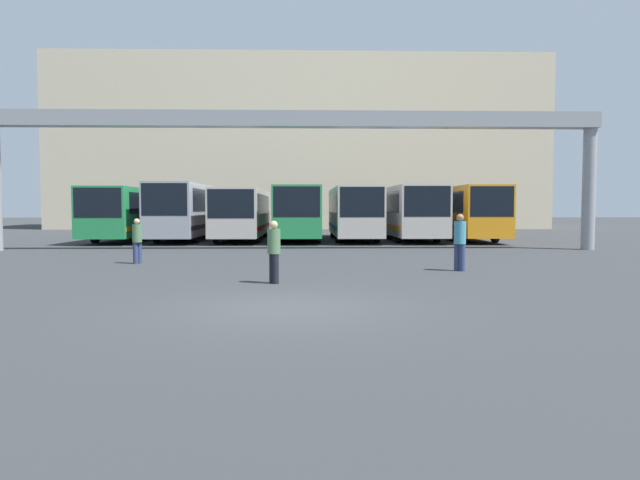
# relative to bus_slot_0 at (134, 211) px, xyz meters

# --- Properties ---
(ground_plane) EXTENTS (200.00, 200.00, 0.00)m
(ground_plane) POSITION_rel_bus_slot_0_xyz_m (9.98, -24.08, -1.76)
(ground_plane) COLOR #2D3033
(building_backdrop) EXTENTS (45.43, 12.00, 15.70)m
(building_backdrop) POSITION_rel_bus_slot_0_xyz_m (9.98, 21.63, 6.09)
(building_backdrop) COLOR beige
(building_backdrop) RESTS_ON ground
(overhead_gantry) EXTENTS (27.66, 0.80, 6.28)m
(overhead_gantry) POSITION_rel_bus_slot_0_xyz_m (9.98, -9.05, 3.52)
(overhead_gantry) COLOR gray
(overhead_gantry) RESTS_ON ground
(bus_slot_0) EXTENTS (2.63, 12.39, 3.05)m
(bus_slot_0) POSITION_rel_bus_slot_0_xyz_m (0.00, 0.00, 0.00)
(bus_slot_0) COLOR #268C4C
(bus_slot_0) RESTS_ON ground
(bus_slot_1) EXTENTS (2.53, 12.21, 3.28)m
(bus_slot_1) POSITION_rel_bus_slot_0_xyz_m (3.33, -0.09, 0.13)
(bus_slot_1) COLOR #999EA5
(bus_slot_1) RESTS_ON ground
(bus_slot_2) EXTENTS (2.58, 11.09, 2.98)m
(bus_slot_2) POSITION_rel_bus_slot_0_xyz_m (6.66, -0.65, -0.04)
(bus_slot_2) COLOR beige
(bus_slot_2) RESTS_ON ground
(bus_slot_3) EXTENTS (2.61, 10.67, 3.12)m
(bus_slot_3) POSITION_rel_bus_slot_0_xyz_m (9.98, -0.86, 0.04)
(bus_slot_3) COLOR #268C4C
(bus_slot_3) RESTS_ON ground
(bus_slot_4) EXTENTS (2.50, 10.80, 3.10)m
(bus_slot_4) POSITION_rel_bus_slot_0_xyz_m (13.31, -0.80, 0.03)
(bus_slot_4) COLOR beige
(bus_slot_4) RESTS_ON ground
(bus_slot_5) EXTENTS (2.62, 12.30, 3.15)m
(bus_slot_5) POSITION_rel_bus_slot_0_xyz_m (16.64, -0.04, 0.06)
(bus_slot_5) COLOR beige
(bus_slot_5) RESTS_ON ground
(bus_slot_6) EXTENTS (2.49, 11.95, 3.14)m
(bus_slot_6) POSITION_rel_bus_slot_0_xyz_m (19.97, -0.22, 0.05)
(bus_slot_6) COLOR orange
(bus_slot_6) RESTS_ON ground
(pedestrian_near_center) EXTENTS (0.33, 0.33, 1.57)m
(pedestrian_near_center) POSITION_rel_bus_slot_0_xyz_m (4.55, -15.14, -0.93)
(pedestrian_near_center) COLOR navy
(pedestrian_near_center) RESTS_ON ground
(pedestrian_mid_left) EXTENTS (0.36, 0.36, 1.75)m
(pedestrian_mid_left) POSITION_rel_bus_slot_0_xyz_m (15.15, -17.71, -0.83)
(pedestrian_mid_left) COLOR navy
(pedestrian_mid_left) RESTS_ON ground
(pedestrian_near_left) EXTENTS (0.34, 0.34, 1.61)m
(pedestrian_near_left) POSITION_rel_bus_slot_0_xyz_m (9.58, -20.44, -0.90)
(pedestrian_near_left) COLOR black
(pedestrian_near_left) RESTS_ON ground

